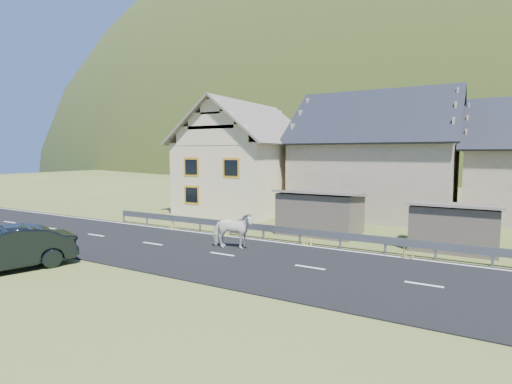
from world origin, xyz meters
The scene contains 12 objects.
ground centered at (0.00, 0.00, 0.00)m, with size 160.00×160.00×0.00m, color #354418.
road centered at (0.00, 0.00, 0.02)m, with size 60.00×7.00×0.04m, color black.
lane_markings centered at (0.00, 0.00, 0.04)m, with size 60.00×6.60×0.01m, color silver.
guardrail centered at (0.00, 3.68, 0.56)m, with size 28.10×0.09×0.75m.
shed_left centered at (-2.00, 6.50, 1.10)m, with size 4.30×3.30×2.40m, color brown.
shed_right centered at (4.50, 6.00, 1.00)m, with size 3.80×2.90×2.20m, color brown.
house_cream centered at (-10.00, 12.00, 4.36)m, with size 7.80×9.80×8.30m.
house_stone_a centered at (-1.00, 15.00, 4.63)m, with size 10.80×9.80×8.90m.
mountain centered at (5.00, 180.00, -20.00)m, with size 440.00×280.00×260.00m, color #263614.
conifer_patch centered at (-55.00, 110.00, 6.00)m, with size 76.00×50.00×28.00m, color black.
horse centered at (-4.19, 1.10, 0.87)m, with size 1.97×0.90×1.66m, color silver.
car centered at (-9.72, -5.88, 0.80)m, with size 1.69×4.85×1.60m, color black.
Camera 1 is at (5.46, -13.79, 4.35)m, focal length 28.00 mm.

